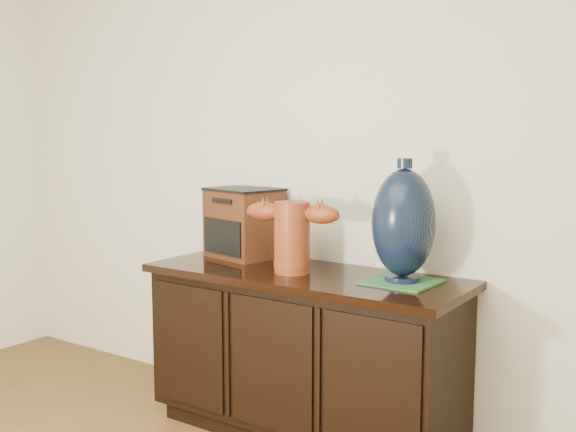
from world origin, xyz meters
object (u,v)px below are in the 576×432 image
Objects in this scene: sideboard at (304,352)px; tv_radio at (244,223)px; spray_can at (299,244)px; terracotta_vessel at (292,233)px; lamp_base at (403,223)px.

tv_radio reaches higher than sideboard.
sideboard is at bearing -4.50° from tv_radio.
spray_can is (-0.12, 0.14, 0.47)m from sideboard.
terracotta_vessel is 1.13× the size of tv_radio.
terracotta_vessel is at bearing -132.42° from sideboard.
tv_radio is 0.34m from spray_can.
tv_radio is at bearing 179.36° from spray_can.
lamp_base is (0.90, -0.10, 0.08)m from tv_radio.
sideboard is 2.90× the size of lamp_base.
terracotta_vessel is 0.88× the size of lamp_base.
tv_radio reaches higher than spray_can.
terracotta_vessel is 0.21m from spray_can.
lamp_base is at bearing -9.23° from spray_can.
sideboard is 7.41× the size of spray_can.
lamp_base is at bearing 5.96° from sideboard.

